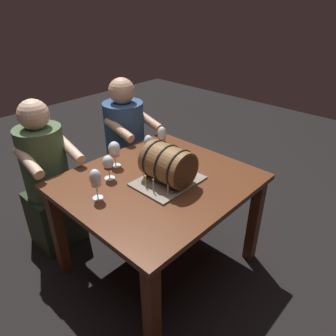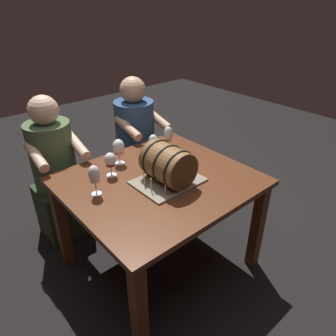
{
  "view_description": "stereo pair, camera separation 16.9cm",
  "coord_description": "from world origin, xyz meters",
  "px_view_note": "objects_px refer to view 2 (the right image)",
  "views": [
    {
      "loc": [
        -1.19,
        -1.21,
        1.76
      ],
      "look_at": [
        0.02,
        -0.07,
        0.82
      ],
      "focal_mm": 33.57,
      "sensor_mm": 36.0,
      "label": 1
    },
    {
      "loc": [
        -1.07,
        -1.33,
        1.76
      ],
      "look_at": [
        0.02,
        -0.07,
        0.82
      ],
      "focal_mm": 33.57,
      "sensor_mm": 36.0,
      "label": 2
    }
  ],
  "objects_px": {
    "dining_table": "(159,193)",
    "wine_glass_red": "(110,161)",
    "wine_glass_white": "(94,175)",
    "wine_glass_amber": "(168,135)",
    "wine_glass_rose": "(119,148)",
    "person_seated_left": "(57,178)",
    "person_seated_right": "(136,148)",
    "barrel_cake": "(168,165)",
    "wine_glass_empty": "(153,143)"
  },
  "relations": [
    {
      "from": "wine_glass_red",
      "to": "person_seated_left",
      "type": "xyz_separation_m",
      "value": [
        -0.17,
        0.53,
        -0.3
      ]
    },
    {
      "from": "wine_glass_red",
      "to": "wine_glass_rose",
      "type": "xyz_separation_m",
      "value": [
        0.13,
        0.1,
        0.01
      ]
    },
    {
      "from": "barrel_cake",
      "to": "wine_glass_white",
      "type": "xyz_separation_m",
      "value": [
        -0.4,
        0.17,
        0.01
      ]
    },
    {
      "from": "dining_table",
      "to": "wine_glass_amber",
      "type": "relative_size",
      "value": 6.05
    },
    {
      "from": "barrel_cake",
      "to": "wine_glass_empty",
      "type": "height_order",
      "value": "barrel_cake"
    },
    {
      "from": "person_seated_left",
      "to": "wine_glass_rose",
      "type": "bearing_deg",
      "value": -54.9
    },
    {
      "from": "dining_table",
      "to": "wine_glass_rose",
      "type": "height_order",
      "value": "wine_glass_rose"
    },
    {
      "from": "person_seated_left",
      "to": "wine_glass_amber",
      "type": "bearing_deg",
      "value": -35.4
    },
    {
      "from": "person_seated_left",
      "to": "wine_glass_white",
      "type": "bearing_deg",
      "value": -91.01
    },
    {
      "from": "dining_table",
      "to": "person_seated_left",
      "type": "distance_m",
      "value": 0.85
    },
    {
      "from": "wine_glass_amber",
      "to": "person_seated_right",
      "type": "distance_m",
      "value": 0.58
    },
    {
      "from": "wine_glass_white",
      "to": "wine_glass_rose",
      "type": "bearing_deg",
      "value": 36.23
    },
    {
      "from": "wine_glass_red",
      "to": "wine_glass_empty",
      "type": "xyz_separation_m",
      "value": [
        0.35,
        0.01,
        0.02
      ]
    },
    {
      "from": "barrel_cake",
      "to": "wine_glass_empty",
      "type": "distance_m",
      "value": 0.33
    },
    {
      "from": "barrel_cake",
      "to": "person_seated_right",
      "type": "distance_m",
      "value": 0.95
    },
    {
      "from": "dining_table",
      "to": "barrel_cake",
      "type": "distance_m",
      "value": 0.24
    },
    {
      "from": "dining_table",
      "to": "wine_glass_red",
      "type": "bearing_deg",
      "value": 130.51
    },
    {
      "from": "wine_glass_white",
      "to": "person_seated_left",
      "type": "height_order",
      "value": "person_seated_left"
    },
    {
      "from": "wine_glass_rose",
      "to": "wine_glass_white",
      "type": "bearing_deg",
      "value": -143.77
    },
    {
      "from": "wine_glass_red",
      "to": "person_seated_left",
      "type": "height_order",
      "value": "person_seated_left"
    },
    {
      "from": "wine_glass_amber",
      "to": "dining_table",
      "type": "bearing_deg",
      "value": -139.6
    },
    {
      "from": "wine_glass_rose",
      "to": "person_seated_left",
      "type": "relative_size",
      "value": 0.15
    },
    {
      "from": "barrel_cake",
      "to": "wine_glass_white",
      "type": "bearing_deg",
      "value": 156.65
    },
    {
      "from": "wine_glass_empty",
      "to": "person_seated_left",
      "type": "relative_size",
      "value": 0.16
    },
    {
      "from": "wine_glass_empty",
      "to": "person_seated_right",
      "type": "relative_size",
      "value": 0.16
    },
    {
      "from": "dining_table",
      "to": "wine_glass_white",
      "type": "height_order",
      "value": "wine_glass_white"
    },
    {
      "from": "wine_glass_white",
      "to": "wine_glass_amber",
      "type": "height_order",
      "value": "wine_glass_white"
    },
    {
      "from": "barrel_cake",
      "to": "wine_glass_white",
      "type": "relative_size",
      "value": 2.14
    },
    {
      "from": "dining_table",
      "to": "wine_glass_empty",
      "type": "relative_size",
      "value": 6.18
    },
    {
      "from": "person_seated_right",
      "to": "wine_glass_red",
      "type": "bearing_deg",
      "value": -136.91
    },
    {
      "from": "barrel_cake",
      "to": "wine_glass_amber",
      "type": "relative_size",
      "value": 2.16
    },
    {
      "from": "person_seated_right",
      "to": "wine_glass_amber",
      "type": "bearing_deg",
      "value": -95.59
    },
    {
      "from": "person_seated_left",
      "to": "wine_glass_empty",
      "type": "bearing_deg",
      "value": -45.07
    },
    {
      "from": "wine_glass_white",
      "to": "dining_table",
      "type": "bearing_deg",
      "value": -15.63
    },
    {
      "from": "dining_table",
      "to": "wine_glass_empty",
      "type": "bearing_deg",
      "value": 57.25
    },
    {
      "from": "wine_glass_amber",
      "to": "person_seated_left",
      "type": "height_order",
      "value": "person_seated_left"
    },
    {
      "from": "dining_table",
      "to": "wine_glass_red",
      "type": "xyz_separation_m",
      "value": [
        -0.2,
        0.23,
        0.21
      ]
    },
    {
      "from": "dining_table",
      "to": "wine_glass_red",
      "type": "relative_size",
      "value": 7.01
    },
    {
      "from": "wine_glass_empty",
      "to": "person_seated_right",
      "type": "height_order",
      "value": "person_seated_right"
    },
    {
      "from": "wine_glass_white",
      "to": "wine_glass_empty",
      "type": "bearing_deg",
      "value": 13.94
    },
    {
      "from": "wine_glass_red",
      "to": "wine_glass_rose",
      "type": "relative_size",
      "value": 0.9
    },
    {
      "from": "wine_glass_white",
      "to": "wine_glass_amber",
      "type": "xyz_separation_m",
      "value": [
        0.7,
        0.17,
        -0.0
      ]
    },
    {
      "from": "wine_glass_empty",
      "to": "wine_glass_amber",
      "type": "bearing_deg",
      "value": 11.49
    },
    {
      "from": "dining_table",
      "to": "wine_glass_white",
      "type": "bearing_deg",
      "value": 164.37
    },
    {
      "from": "person_seated_right",
      "to": "person_seated_left",
      "type": "bearing_deg",
      "value": -179.99
    },
    {
      "from": "wine_glass_red",
      "to": "wine_glass_amber",
      "type": "bearing_deg",
      "value": 4.45
    },
    {
      "from": "dining_table",
      "to": "wine_glass_white",
      "type": "distance_m",
      "value": 0.46
    },
    {
      "from": "wine_glass_white",
      "to": "wine_glass_amber",
      "type": "relative_size",
      "value": 1.01
    },
    {
      "from": "wine_glass_white",
      "to": "person_seated_left",
      "type": "bearing_deg",
      "value": 88.99
    },
    {
      "from": "dining_table",
      "to": "person_seated_right",
      "type": "bearing_deg",
      "value": 64.22
    }
  ]
}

